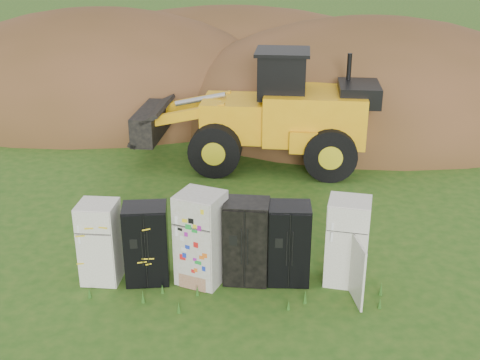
{
  "coord_description": "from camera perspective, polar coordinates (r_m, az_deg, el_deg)",
  "views": [
    {
      "loc": [
        0.29,
        -10.66,
        6.54
      ],
      "look_at": [
        0.29,
        2.0,
        1.4
      ],
      "focal_mm": 45.0,
      "sensor_mm": 36.0,
      "label": 1
    }
  ],
  "objects": [
    {
      "name": "ground",
      "position": [
        12.51,
        -1.36,
        -9.42
      ],
      "size": [
        120.0,
        120.0,
        0.0
      ],
      "primitive_type": "plane",
      "color": "#224F15",
      "rests_on": "ground"
    },
    {
      "name": "fridge_leftmost",
      "position": [
        12.44,
        -13.12,
        -5.76
      ],
      "size": [
        0.81,
        0.78,
        1.7
      ],
      "primitive_type": null,
      "rotation": [
        0.0,
        0.0,
        -0.09
      ],
      "color": "white",
      "rests_on": "ground"
    },
    {
      "name": "fridge_black_side",
      "position": [
        12.25,
        -8.87,
        -5.99
      ],
      "size": [
        0.92,
        0.75,
        1.65
      ],
      "primitive_type": null,
      "rotation": [
        0.0,
        0.0,
        0.09
      ],
      "color": "black",
      "rests_on": "ground"
    },
    {
      "name": "fridge_sticker",
      "position": [
        12.06,
        -3.72,
        -5.51
      ],
      "size": [
        1.1,
        1.07,
        1.92
      ],
      "primitive_type": null,
      "rotation": [
        0.0,
        0.0,
        -0.41
      ],
      "color": "silver",
      "rests_on": "ground"
    },
    {
      "name": "fridge_dark_mid",
      "position": [
        12.11,
        0.61,
        -5.83
      ],
      "size": [
        0.96,
        0.81,
        1.73
      ],
      "primitive_type": null,
      "rotation": [
        0.0,
        0.0,
        -0.1
      ],
      "color": "black",
      "rests_on": "ground"
    },
    {
      "name": "fridge_black_right",
      "position": [
        12.14,
        4.64,
        -6.01
      ],
      "size": [
        0.86,
        0.73,
        1.67
      ],
      "primitive_type": null,
      "rotation": [
        0.0,
        0.0,
        -0.04
      ],
      "color": "black",
      "rests_on": "ground"
    },
    {
      "name": "fridge_open_door",
      "position": [
        12.23,
        10.14,
        -5.75
      ],
      "size": [
        0.97,
        0.92,
        1.8
      ],
      "primitive_type": null,
      "rotation": [
        0.0,
        0.0,
        -0.23
      ],
      "color": "white",
      "rests_on": "ground"
    },
    {
      "name": "wheel_loader",
      "position": [
        18.18,
        1.14,
        6.83
      ],
      "size": [
        7.5,
        3.66,
        3.5
      ],
      "primitive_type": null,
      "rotation": [
        0.0,
        0.0,
        -0.1
      ],
      "color": "#EDA50F",
      "rests_on": "ground"
    },
    {
      "name": "dirt_mound_right",
      "position": [
        23.91,
        12.0,
        5.74
      ],
      "size": [
        15.37,
        11.27,
        7.71
      ],
      "primitive_type": "ellipsoid",
      "color": "#4B3318",
      "rests_on": "ground"
    },
    {
      "name": "dirt_mound_left",
      "position": [
        25.98,
        -12.71,
        6.98
      ],
      "size": [
        15.28,
        11.46,
        7.9
      ],
      "primitive_type": "ellipsoid",
      "color": "#4B3318",
      "rests_on": "ground"
    },
    {
      "name": "dirt_mound_back",
      "position": [
        29.81,
        -0.88,
        9.43
      ],
      "size": [
        18.75,
        12.5,
        7.05
      ],
      "primitive_type": "ellipsoid",
      "color": "#4B3318",
      "rests_on": "ground"
    }
  ]
}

